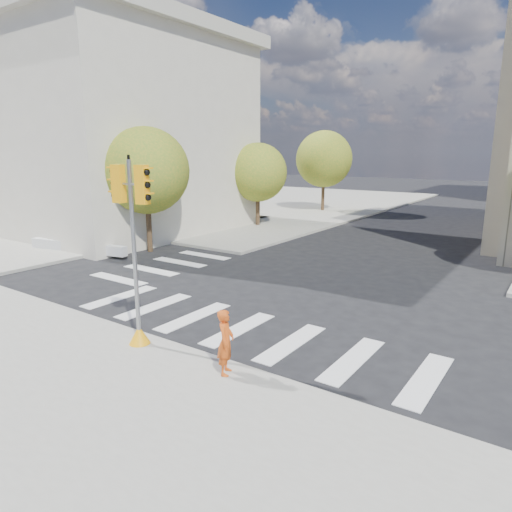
% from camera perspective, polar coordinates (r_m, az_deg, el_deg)
% --- Properties ---
extents(ground, '(160.00, 160.00, 0.00)m').
position_cam_1_polar(ground, '(15.20, 2.74, -6.90)').
color(ground, black).
rests_on(ground, ground).
extents(sidewalk_far_left, '(28.00, 40.00, 0.15)m').
position_cam_1_polar(sidewalk_far_left, '(47.33, -0.98, 6.74)').
color(sidewalk_far_left, gray).
rests_on(sidewalk_far_left, ground).
extents(classical_building, '(19.00, 15.00, 12.70)m').
position_cam_1_polar(classical_building, '(34.17, -19.59, 14.35)').
color(classical_building, beige).
rests_on(classical_building, ground).
extents(tree_lw_near, '(4.40, 4.40, 6.41)m').
position_cam_1_polar(tree_lw_near, '(24.25, -13.58, 10.31)').
color(tree_lw_near, '#382616').
rests_on(tree_lw_near, ground).
extents(tree_lw_mid, '(4.00, 4.00, 5.77)m').
position_cam_1_polar(tree_lw_mid, '(31.80, 0.22, 10.40)').
color(tree_lw_mid, '#382616').
rests_on(tree_lw_mid, ground).
extents(tree_lw_far, '(4.80, 4.80, 6.95)m').
position_cam_1_polar(tree_lw_far, '(40.40, 8.50, 11.89)').
color(tree_lw_far, '#382616').
rests_on(tree_lw_far, ground).
extents(traffic_signal, '(1.08, 0.56, 4.92)m').
position_cam_1_polar(traffic_signal, '(12.11, -14.87, -1.34)').
color(traffic_signal, '#F5A00C').
rests_on(traffic_signal, sidewalk_near).
extents(photographer, '(0.58, 0.67, 1.54)m').
position_cam_1_polar(photographer, '(10.57, -3.82, -10.68)').
color(photographer, '#C94B12').
rests_on(photographer, sidewalk_near).
extents(planter_wall, '(5.96, 1.60, 0.50)m').
position_cam_1_polar(planter_wall, '(25.07, -21.40, 1.09)').
color(planter_wall, silver).
rests_on(planter_wall, sidewalk_left_near).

